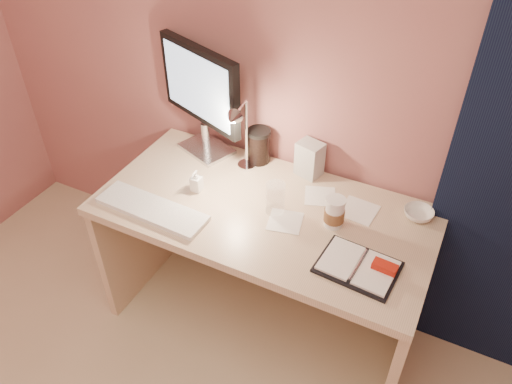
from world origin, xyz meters
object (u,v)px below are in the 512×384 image
at_px(planner, 360,266).
at_px(lotion_bottle, 196,181).
at_px(keyboard, 152,209).
at_px(bowl, 419,214).
at_px(coffee_cup, 334,213).
at_px(desk_lamp, 234,133).
at_px(monitor, 202,91).
at_px(dark_jar, 259,147).
at_px(desk, 271,236).
at_px(clear_cup, 275,198).
at_px(product_box, 310,159).

distance_m(planner, lotion_bottle, 0.78).
height_order(keyboard, bowl, bowl).
relative_size(keyboard, coffee_cup, 3.70).
bearing_deg(lotion_bottle, desk_lamp, 56.52).
bearing_deg(monitor, bowl, 19.03).
height_order(dark_jar, desk_lamp, desk_lamp).
relative_size(planner, dark_jar, 2.02).
height_order(keyboard, coffee_cup, coffee_cup).
distance_m(keyboard, dark_jar, 0.57).
xyz_separation_m(monitor, desk_lamp, (0.22, -0.12, -0.08)).
distance_m(desk, clear_cup, 0.31).
bearing_deg(monitor, desk, -2.56).
xyz_separation_m(coffee_cup, clear_cup, (-0.24, -0.03, 0.01)).
relative_size(planner, clear_cup, 2.17).
bearing_deg(desk, lotion_bottle, -163.53).
xyz_separation_m(coffee_cup, lotion_bottle, (-0.61, -0.05, -0.01)).
bearing_deg(monitor, lotion_bottle, -46.17).
bearing_deg(dark_jar, planner, -34.97).
distance_m(desk, product_box, 0.39).
xyz_separation_m(lotion_bottle, desk_lamp, (0.10, 0.16, 0.18)).
bearing_deg(monitor, desk_lamp, -8.01).
relative_size(dark_jar, desk_lamp, 0.40).
bearing_deg(product_box, dark_jar, -163.12).
bearing_deg(desk_lamp, lotion_bottle, -130.10).
height_order(lotion_bottle, desk_lamp, desk_lamp).
relative_size(monitor, clear_cup, 3.82).
xyz_separation_m(dark_jar, product_box, (0.25, 0.01, 0.01)).
height_order(desk, keyboard, keyboard).
bearing_deg(desk, dark_jar, 127.64).
relative_size(dark_jar, product_box, 0.91).
xyz_separation_m(clear_cup, dark_jar, (-0.22, 0.29, 0.01)).
bearing_deg(clear_cup, desk_lamp, 152.92).
bearing_deg(planner, desk_lamp, 161.55).
distance_m(dark_jar, product_box, 0.25).
distance_m(clear_cup, bowl, 0.58).
bearing_deg(coffee_cup, planner, -46.79).
distance_m(monitor, bowl, 1.06).
relative_size(lotion_bottle, desk_lamp, 0.27).
distance_m(monitor, keyboard, 0.57).
xyz_separation_m(desk, desk_lamp, (-0.21, 0.06, 0.46)).
relative_size(clear_cup, product_box, 0.85).
height_order(monitor, bowl, monitor).
height_order(monitor, keyboard, monitor).
height_order(monitor, product_box, monitor).
xyz_separation_m(product_box, desk_lamp, (-0.29, -0.17, 0.15)).
bearing_deg(planner, keyboard, -170.49).
bearing_deg(keyboard, clear_cup, 28.75).
distance_m(lotion_bottle, product_box, 0.51).
bearing_deg(desk, monitor, 156.81).
height_order(keyboard, desk_lamp, desk_lamp).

